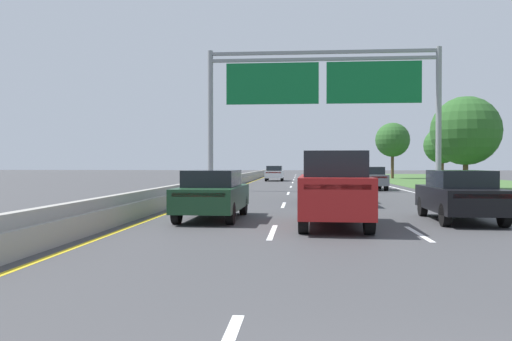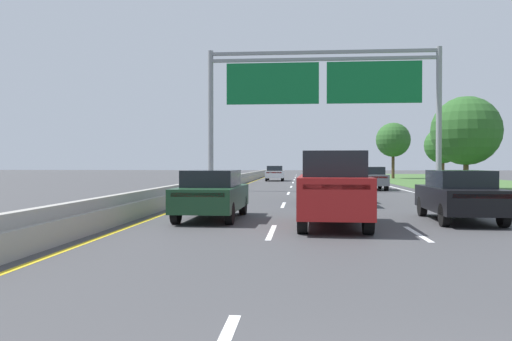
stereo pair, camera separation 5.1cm
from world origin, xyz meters
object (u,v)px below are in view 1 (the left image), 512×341
Objects in this scene: car_black_right_lane_sedan at (460,195)px; roadside_tree_distant at (393,140)px; car_red_centre_lane_suv at (334,188)px; roadside_tree_far at (442,146)px; pickup_truck_navy at (328,179)px; car_grey_right_lane_sedan at (371,178)px; car_white_left_lane_sedan at (274,173)px; roadside_tree_mid at (466,131)px; car_darkgreen_left_lane_sedan at (213,194)px; overhead_sign_gantry at (323,90)px.

roadside_tree_distant reaches higher than car_black_right_lane_sedan.
car_red_centre_lane_suv is 0.87× the size of roadside_tree_far.
car_grey_right_lane_sedan is at bearing -16.50° from pickup_truck_navy.
car_black_right_lane_sedan is at bearing -153.70° from pickup_truck_navy.
roadside_tree_far reaches higher than car_white_left_lane_sedan.
roadside_tree_mid is at bearing -89.18° from roadside_tree_distant.
car_grey_right_lane_sedan is 0.99× the size of car_darkgreen_left_lane_sedan.
car_grey_right_lane_sedan is at bearing -171.34° from roadside_tree_mid.
car_black_right_lane_sedan and car_white_left_lane_sedan have the same top height.
roadside_tree_mid is at bearing -33.19° from car_darkgreen_left_lane_sedan.
car_black_right_lane_sedan is (0.05, -19.96, 0.00)m from car_grey_right_lane_sedan.
pickup_truck_navy is at bearing -172.97° from car_white_left_lane_sedan.
car_grey_right_lane_sedan is 20.02m from roadside_tree_far.
roadside_tree_far is at bearing -12.85° from car_black_right_lane_sedan.
car_grey_right_lane_sedan and car_darkgreen_left_lane_sedan have the same top height.
roadside_tree_far reaches higher than car_red_centre_lane_suv.
car_red_centre_lane_suv is at bearing -108.73° from roadside_tree_far.
roadside_tree_far is (13.29, 39.19, 2.53)m from car_red_centre_lane_suv.
car_grey_right_lane_sedan is 0.68× the size of roadside_tree_mid.
roadside_tree_mid is 26.85m from roadside_tree_distant.
roadside_tree_mid is (14.30, 21.02, 3.26)m from car_darkgreen_left_lane_sedan.
car_red_centre_lane_suv is 0.73× the size of roadside_tree_mid.
car_darkgreen_left_lane_sedan is 0.81× the size of roadside_tree_far.
overhead_sign_gantry is 2.23× the size of roadside_tree_distant.
car_red_centre_lane_suv is at bearing -114.91° from roadside_tree_mid.
roadside_tree_far is (9.37, 17.47, 2.81)m from car_grey_right_lane_sedan.
car_grey_right_lane_sedan is 0.99× the size of car_black_right_lane_sedan.
car_red_centre_lane_suv is at bearing 170.08° from car_grey_right_lane_sedan.
car_grey_right_lane_sedan is at bearing -118.22° from roadside_tree_far.
roadside_tree_mid is (10.07, 3.48, -2.50)m from overhead_sign_gantry.
car_black_right_lane_sedan is 4.35m from car_red_centre_lane_suv.
car_grey_right_lane_sedan is 21.42m from car_darkgreen_left_lane_sedan.
car_grey_right_lane_sedan is 19.58m from car_white_left_lane_sedan.
pickup_truck_navy is 0.84× the size of roadside_tree_mid.
pickup_truck_navy reaches higher than car_white_left_lane_sedan.
pickup_truck_navy is 32.98m from roadside_tree_far.
car_red_centre_lane_suv reaches higher than car_grey_right_lane_sedan.
car_darkgreen_left_lane_sedan is at bearing -106.21° from roadside_tree_distant.
car_grey_right_lane_sedan is 7.47m from roadside_tree_mid.
pickup_truck_navy reaches higher than car_grey_right_lane_sedan.
pickup_truck_navy is 1.22× the size of car_black_right_lane_sedan.
car_white_left_lane_sedan is (-7.60, 38.03, 0.00)m from car_black_right_lane_sedan.
car_grey_right_lane_sedan is 0.93× the size of car_red_centre_lane_suv.
roadside_tree_far is (12.80, 19.93, -2.95)m from overhead_sign_gantry.
roadside_tree_distant is at bearing 90.82° from roadside_tree_mid.
roadside_tree_mid is (6.64, 1.01, 3.26)m from car_grey_right_lane_sedan.
roadside_tree_mid is 1.19× the size of roadside_tree_far.
car_grey_right_lane_sedan and car_black_right_lane_sedan have the same top height.
overhead_sign_gantry is 3.17× the size of car_red_centre_lane_suv.
roadside_tree_far is at bearing -27.92° from car_grey_right_lane_sedan.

